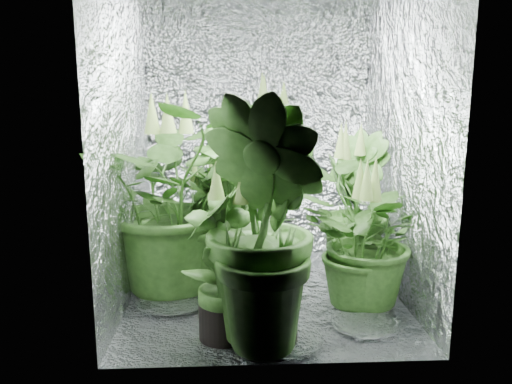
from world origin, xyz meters
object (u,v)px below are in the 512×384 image
(plant_f, at_px, (223,258))
(plant_h, at_px, (231,211))
(plant_d, at_px, (206,226))
(plant_a, at_px, (175,199))
(plant_b, at_px, (261,203))
(plant_g, at_px, (266,227))
(circulation_fan, at_px, (354,259))
(plant_c, at_px, (352,208))
(plant_e, at_px, (364,239))

(plant_f, distance_m, plant_h, 0.62)
(plant_d, bearing_deg, plant_a, -133.67)
(plant_b, xyz_separation_m, plant_h, (-0.20, -0.29, 0.01))
(plant_a, bearing_deg, plant_b, 28.97)
(plant_f, distance_m, plant_g, 0.30)
(plant_d, xyz_separation_m, plant_g, (0.33, -0.89, 0.23))
(plant_f, bearing_deg, plant_a, 115.93)
(plant_h, height_order, circulation_fan, plant_h)
(plant_b, height_order, plant_c, plant_b)
(plant_b, bearing_deg, plant_c, -14.10)
(plant_e, height_order, plant_h, plant_h)
(plant_c, bearing_deg, plant_b, 165.90)
(plant_a, xyz_separation_m, circulation_fan, (1.12, 0.08, -0.43))
(plant_g, bearing_deg, plant_f, 150.39)
(plant_d, bearing_deg, plant_c, -1.81)
(plant_d, bearing_deg, plant_f, -80.96)
(plant_e, distance_m, circulation_fan, 0.47)
(plant_e, bearing_deg, plant_d, 151.47)
(plant_e, height_order, plant_f, plant_f)
(plant_c, bearing_deg, plant_h, -169.76)
(plant_a, bearing_deg, circulation_fan, 4.02)
(plant_c, height_order, plant_f, plant_c)
(plant_d, bearing_deg, plant_g, -69.95)
(plant_h, xyz_separation_m, circulation_fan, (0.78, 0.07, -0.34))
(circulation_fan, bearing_deg, plant_b, 163.78)
(plant_h, bearing_deg, plant_a, -178.80)
(plant_e, distance_m, plant_h, 0.80)
(plant_c, relative_size, plant_f, 1.12)
(plant_g, distance_m, circulation_fan, 1.10)
(plant_b, distance_m, plant_c, 0.60)
(plant_d, relative_size, plant_f, 0.89)
(plant_a, xyz_separation_m, plant_h, (0.33, 0.01, -0.08))
(plant_c, distance_m, circulation_fan, 0.33)
(plant_b, bearing_deg, plant_e, -48.34)
(plant_e, relative_size, plant_f, 0.95)
(plant_d, distance_m, plant_f, 0.79)
(plant_d, relative_size, circulation_fan, 2.14)
(plant_h, bearing_deg, plant_d, 134.11)
(plant_h, bearing_deg, plant_g, -77.41)
(plant_d, relative_size, plant_g, 0.64)
(plant_h, bearing_deg, plant_e, -23.46)
(plant_b, distance_m, plant_f, 0.93)
(plant_c, distance_m, plant_d, 0.95)
(plant_b, xyz_separation_m, plant_g, (-0.03, -1.01, 0.11))
(plant_a, distance_m, plant_b, 0.61)
(circulation_fan, bearing_deg, plant_f, -136.72)
(plant_a, relative_size, plant_e, 1.40)
(plant_b, bearing_deg, plant_a, -151.03)
(plant_a, bearing_deg, plant_h, 1.20)
(plant_a, bearing_deg, plant_d, 46.33)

